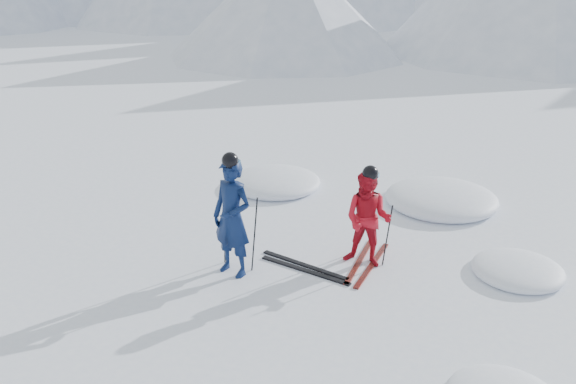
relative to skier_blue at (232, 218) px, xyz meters
The scene contains 12 objects.
ground 2.41m from the skier_blue, 18.41° to the left, with size 160.00×160.00×0.00m, color white.
skier_blue is the anchor object (origin of this frame).
skier_red 2.24m from the skier_blue, 42.25° to the left, with size 0.80×0.63×1.66m, color #B60E1D.
pole_blue_left 0.47m from the skier_blue, 153.43° to the left, with size 0.02×0.02×1.32m, color black.
pole_blue_right 0.48m from the skier_blue, 45.00° to the left, with size 0.02×0.02×1.32m, color black.
pole_red_left 2.25m from the skier_blue, 52.32° to the left, with size 0.02×0.02×1.10m, color black.
pole_red_right 2.59m from the skier_blue, 40.21° to the left, with size 0.02×0.02×1.10m, color black.
ski_worn_left 2.35m from the skier_blue, 44.40° to the left, with size 0.09×1.70×0.03m, color black.
ski_worn_right 2.52m from the skier_blue, 40.25° to the left, with size 0.09×1.70×0.03m, color black.
ski_loose_a 1.54m from the skier_blue, 45.24° to the left, with size 0.09×1.70×0.03m, color black.
ski_loose_b 1.53m from the skier_blue, 36.59° to the left, with size 0.09×1.70×0.03m, color black.
snow_lumps 3.92m from the skier_blue, 72.50° to the left, with size 8.10×7.32×0.51m.
Camera 1 is at (3.68, -7.49, 4.95)m, focal length 38.00 mm.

